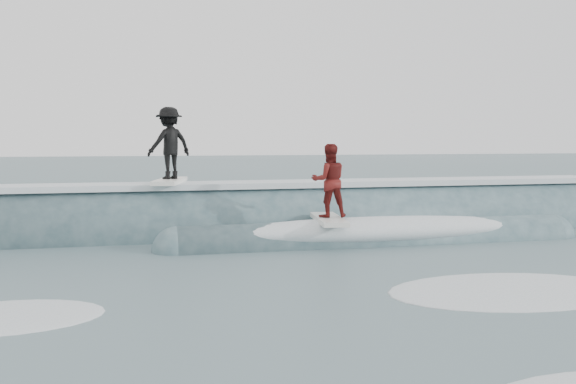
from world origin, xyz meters
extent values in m
plane|color=#415B5F|center=(0.00, 0.00, 0.00)|extent=(160.00, 160.00, 0.00)
cylinder|color=#355059|center=(0.00, 6.00, 0.00)|extent=(19.32, 2.30, 2.30)
cylinder|color=#355059|center=(1.80, 3.80, 0.00)|extent=(9.00, 1.06, 1.06)
sphere|color=#355059|center=(-2.70, 3.80, 0.00)|extent=(1.06, 1.06, 1.06)
sphere|color=#355059|center=(6.30, 3.80, 0.00)|extent=(1.06, 1.06, 1.06)
cube|color=white|center=(0.00, 6.00, 1.22)|extent=(18.00, 1.30, 0.14)
ellipsoid|color=white|center=(1.80, 3.80, 0.30)|extent=(7.60, 1.30, 0.60)
cube|color=white|center=(-2.70, 6.00, 1.34)|extent=(0.99, 2.07, 0.10)
imported|color=black|center=(-2.70, 6.00, 2.25)|extent=(1.29, 1.08, 1.73)
cube|color=silver|center=(0.64, 3.80, 0.58)|extent=(0.80, 2.05, 0.10)
imported|color=#5B1311|center=(0.64, 3.80, 1.44)|extent=(0.82, 0.66, 1.62)
ellipsoid|color=white|center=(-5.30, -0.70, 0.00)|extent=(2.99, 2.04, 0.10)
ellipsoid|color=white|center=(2.11, -0.96, 0.00)|extent=(3.58, 2.44, 0.10)
cylinder|color=#355059|center=(3.30, 18.00, 0.00)|extent=(22.00, 0.80, 0.80)
cylinder|color=#355059|center=(-1.65, 22.00, 0.00)|extent=(22.00, 0.60, 0.60)
camera|label=1|loc=(-3.57, -9.68, 2.36)|focal=40.00mm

